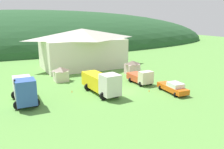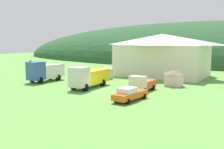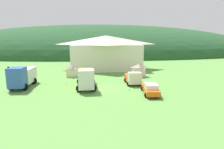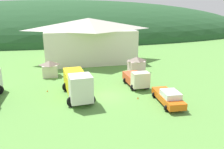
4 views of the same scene
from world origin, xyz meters
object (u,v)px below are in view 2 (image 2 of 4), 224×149
(box_truck_blue, at_px, (45,71))
(traffic_light_west, at_px, (31,69))
(play_shed_pink, at_px, (174,78))
(traffic_cone_mid_row, at_px, (119,95))
(flatbed_truck_yellow, at_px, (88,77))
(service_pickup_orange, at_px, (130,94))
(depot_building, at_px, (162,54))
(play_shed_cream, at_px, (105,72))
(light_truck_cream, at_px, (142,84))
(traffic_cone_near_pickup, at_px, (81,84))

(box_truck_blue, xyz_separation_m, traffic_light_west, (-1.17, -2.05, 0.46))
(play_shed_pink, distance_m, traffic_cone_mid_row, 11.35)
(traffic_light_west, bearing_deg, flatbed_truck_yellow, 4.57)
(play_shed_pink, xyz_separation_m, box_truck_blue, (-20.68, -7.25, 0.52))
(service_pickup_orange, relative_size, traffic_cone_mid_row, 8.93)
(box_truck_blue, distance_m, service_pickup_orange, 20.46)
(depot_building, bearing_deg, traffic_light_west, -128.38)
(play_shed_cream, bearing_deg, depot_building, 51.24)
(play_shed_pink, distance_m, light_truck_cream, 6.99)
(box_truck_blue, height_order, service_pickup_orange, box_truck_blue)
(play_shed_cream, xyz_separation_m, traffic_light_west, (-8.17, -10.44, 1.05))
(depot_building, relative_size, traffic_light_west, 4.81)
(depot_building, xyz_separation_m, flatbed_truck_yellow, (-4.20, -18.86, -2.61))
(flatbed_truck_yellow, bearing_deg, traffic_light_west, -89.12)
(light_truck_cream, distance_m, service_pickup_orange, 6.37)
(flatbed_truck_yellow, height_order, service_pickup_orange, flatbed_truck_yellow)
(play_shed_cream, relative_size, box_truck_blue, 0.35)
(flatbed_truck_yellow, height_order, traffic_cone_mid_row, flatbed_truck_yellow)
(service_pickup_orange, bearing_deg, play_shed_cream, -132.82)
(flatbed_truck_yellow, xyz_separation_m, traffic_light_west, (-11.47, -0.92, 0.61))
(traffic_cone_near_pickup, bearing_deg, depot_building, 64.34)
(flatbed_truck_yellow, bearing_deg, traffic_cone_near_pickup, -130.67)
(play_shed_pink, bearing_deg, service_pickup_orange, -94.47)
(play_shed_cream, bearing_deg, play_shed_pink, -4.73)
(traffic_light_west, relative_size, traffic_cone_mid_row, 6.11)
(play_shed_pink, bearing_deg, depot_building, 120.59)
(flatbed_truck_yellow, distance_m, light_truck_cream, 8.22)
(depot_building, distance_m, light_truck_cream, 17.74)
(traffic_cone_mid_row, bearing_deg, box_truck_blue, 168.70)
(flatbed_truck_yellow, relative_size, traffic_cone_near_pickup, 17.72)
(flatbed_truck_yellow, distance_m, traffic_light_west, 11.52)
(play_shed_pink, xyz_separation_m, traffic_light_west, (-21.85, -9.30, 0.97))
(traffic_light_west, bearing_deg, play_shed_pink, 23.06)
(depot_building, height_order, light_truck_cream, depot_building)
(depot_building, relative_size, service_pickup_orange, 3.29)
(play_shed_cream, bearing_deg, service_pickup_orange, -47.63)
(light_truck_cream, height_order, traffic_light_west, traffic_light_west)
(depot_building, height_order, box_truck_blue, depot_building)
(play_shed_cream, relative_size, light_truck_cream, 0.51)
(play_shed_cream, height_order, traffic_cone_mid_row, play_shed_cream)
(play_shed_cream, distance_m, traffic_cone_mid_row, 15.50)
(traffic_light_west, xyz_separation_m, traffic_cone_near_pickup, (7.89, 3.61, -2.33))
(traffic_cone_near_pickup, bearing_deg, traffic_light_west, -155.45)
(box_truck_blue, relative_size, light_truck_cream, 1.44)
(box_truck_blue, xyz_separation_m, flatbed_truck_yellow, (10.29, -1.14, -0.15))
(play_shed_pink, relative_size, box_truck_blue, 0.37)
(service_pickup_orange, xyz_separation_m, traffic_cone_near_pickup, (-12.96, 7.07, -0.83))
(depot_building, distance_m, traffic_light_west, 25.30)
(service_pickup_orange, bearing_deg, traffic_cone_near_pickup, -113.82)
(flatbed_truck_yellow, height_order, traffic_light_west, traffic_light_west)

